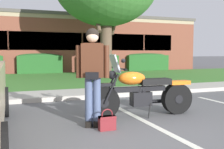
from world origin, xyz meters
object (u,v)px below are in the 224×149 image
object	(u,v)px
brick_building	(8,44)
motorcycle	(145,92)
handbag	(107,122)
hedge_center_right	(97,62)
rider_person	(93,70)
hedge_right	(146,62)
hedge_center_left	(40,63)

from	to	relation	value
brick_building	motorcycle	bearing A→B (deg)	-81.37
handbag	hedge_center_right	xyz separation A→B (m)	(3.84, 12.58, 0.51)
rider_person	hedge_right	size ratio (longest dim) A/B	0.56
rider_person	hedge_center_left	distance (m)	12.26
hedge_center_left	hedge_center_right	xyz separation A→B (m)	(3.63, -0.00, -0.00)
motorcycle	handbag	distance (m)	1.31
motorcycle	hedge_center_right	world-z (taller)	motorcycle
hedge_center_right	brick_building	distance (m)	7.56
rider_person	hedge_center_right	world-z (taller)	rider_person
motorcycle	hedge_center_right	xyz separation A→B (m)	(2.78, 11.90, 0.16)
motorcycle	handbag	world-z (taller)	motorcycle
rider_person	hedge_center_left	xyz separation A→B (m)	(0.36, 12.25, -0.34)
brick_building	rider_person	bearing A→B (deg)	-85.48
rider_person	brick_building	bearing A→B (deg)	94.52
hedge_center_right	hedge_center_left	bearing A→B (deg)	180.00
hedge_center_left	hedge_right	bearing A→B (deg)	0.00
rider_person	handbag	bearing A→B (deg)	-65.87
hedge_center_left	motorcycle	bearing A→B (deg)	-85.89
rider_person	hedge_center_right	xyz separation A→B (m)	(3.99, 12.25, -0.34)
hedge_center_left	brick_building	xyz separation A→B (m)	(-1.74, 5.17, 1.25)
rider_person	hedge_center_right	bearing A→B (deg)	71.96
hedge_center_right	motorcycle	bearing A→B (deg)	-103.12
hedge_center_left	hedge_center_right	bearing A→B (deg)	-0.00
handbag	hedge_right	bearing A→B (deg)	59.29
handbag	hedge_center_right	world-z (taller)	hedge_center_right
motorcycle	hedge_center_right	bearing A→B (deg)	76.88
motorcycle	hedge_center_left	size ratio (longest dim) A/B	0.86
hedge_center_right	brick_building	size ratio (longest dim) A/B	0.10
rider_person	hedge_center_left	world-z (taller)	rider_person
hedge_center_left	rider_person	bearing A→B (deg)	-91.68
motorcycle	brick_building	world-z (taller)	brick_building
hedge_center_right	brick_building	bearing A→B (deg)	136.06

